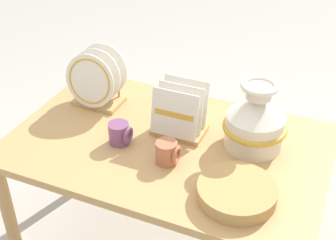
{
  "coord_description": "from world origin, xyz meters",
  "views": [
    {
      "loc": [
        0.62,
        -1.44,
        1.82
      ],
      "look_at": [
        0.0,
        0.0,
        0.78
      ],
      "focal_mm": 50.0,
      "sensor_mm": 36.0,
      "label": 1
    }
  ],
  "objects_px": {
    "wicker_charger_stack": "(237,192)",
    "mug_terracotta_glaze": "(168,153)",
    "ceramic_vase": "(255,120)",
    "dish_rack_square_plates": "(180,118)",
    "mug_plum_glaze": "(120,133)",
    "dish_rack_round_plates": "(96,84)"
  },
  "relations": [
    {
      "from": "wicker_charger_stack",
      "to": "mug_terracotta_glaze",
      "type": "bearing_deg",
      "value": 163.46
    },
    {
      "from": "wicker_charger_stack",
      "to": "mug_plum_glaze",
      "type": "relative_size",
      "value": 3.05
    },
    {
      "from": "mug_plum_glaze",
      "to": "dish_rack_round_plates",
      "type": "bearing_deg",
      "value": 136.58
    },
    {
      "from": "dish_rack_square_plates",
      "to": "ceramic_vase",
      "type": "bearing_deg",
      "value": 6.49
    },
    {
      "from": "ceramic_vase",
      "to": "dish_rack_square_plates",
      "type": "height_order",
      "value": "ceramic_vase"
    },
    {
      "from": "mug_plum_glaze",
      "to": "mug_terracotta_glaze",
      "type": "xyz_separation_m",
      "value": [
        0.23,
        -0.04,
        0.0
      ]
    },
    {
      "from": "ceramic_vase",
      "to": "wicker_charger_stack",
      "type": "distance_m",
      "value": 0.35
    },
    {
      "from": "dish_rack_round_plates",
      "to": "dish_rack_square_plates",
      "type": "xyz_separation_m",
      "value": [
        0.44,
        -0.06,
        -0.03
      ]
    },
    {
      "from": "wicker_charger_stack",
      "to": "ceramic_vase",
      "type": "bearing_deg",
      "value": 94.93
    },
    {
      "from": "dish_rack_square_plates",
      "to": "dish_rack_round_plates",
      "type": "bearing_deg",
      "value": 172.2
    },
    {
      "from": "mug_terracotta_glaze",
      "to": "ceramic_vase",
      "type": "bearing_deg",
      "value": 41.25
    },
    {
      "from": "ceramic_vase",
      "to": "dish_rack_round_plates",
      "type": "xyz_separation_m",
      "value": [
        -0.75,
        0.02,
        -0.01
      ]
    },
    {
      "from": "dish_rack_round_plates",
      "to": "mug_plum_glaze",
      "type": "distance_m",
      "value": 0.34
    },
    {
      "from": "ceramic_vase",
      "to": "dish_rack_round_plates",
      "type": "bearing_deg",
      "value": 178.13
    },
    {
      "from": "ceramic_vase",
      "to": "mug_terracotta_glaze",
      "type": "xyz_separation_m",
      "value": [
        -0.28,
        -0.24,
        -0.07
      ]
    },
    {
      "from": "mug_terracotta_glaze",
      "to": "wicker_charger_stack",
      "type": "bearing_deg",
      "value": -16.54
    },
    {
      "from": "wicker_charger_stack",
      "to": "mug_terracotta_glaze",
      "type": "height_order",
      "value": "mug_terracotta_glaze"
    },
    {
      "from": "mug_plum_glaze",
      "to": "mug_terracotta_glaze",
      "type": "bearing_deg",
      "value": -9.81
    },
    {
      "from": "ceramic_vase",
      "to": "mug_plum_glaze",
      "type": "distance_m",
      "value": 0.55
    },
    {
      "from": "ceramic_vase",
      "to": "mug_terracotta_glaze",
      "type": "distance_m",
      "value": 0.37
    },
    {
      "from": "wicker_charger_stack",
      "to": "mug_terracotta_glaze",
      "type": "distance_m",
      "value": 0.32
    },
    {
      "from": "dish_rack_square_plates",
      "to": "mug_plum_glaze",
      "type": "height_order",
      "value": "dish_rack_square_plates"
    }
  ]
}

